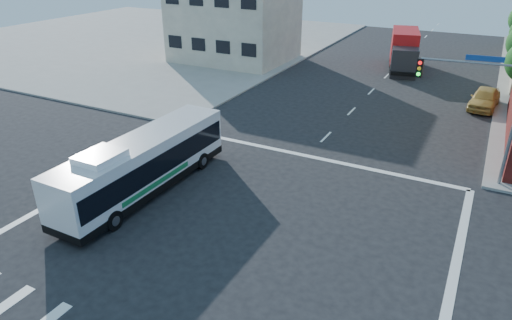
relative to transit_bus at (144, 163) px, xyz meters
The scene contains 7 objects.
ground 6.39m from the transit_bus, 12.94° to the right, with size 120.00×120.00×0.00m, color black.
sidewalk_nw 44.41m from the transit_bus, 130.76° to the left, with size 50.00×50.00×0.15m, color gray.
building_west 30.73m from the transit_bus, 111.04° to the left, with size 12.06×10.06×8.00m.
signal_mast_ne 18.01m from the transit_bus, 31.45° to the left, with size 7.91×1.13×8.07m.
transit_bus is the anchor object (origin of this frame).
box_truck 33.79m from the transit_bus, 78.43° to the left, with size 4.28×8.96×3.88m.
parked_car 27.80m from the transit_bus, 56.80° to the left, with size 1.96×4.86×1.66m, color gold.
Camera 1 is at (9.17, -14.98, 12.11)m, focal length 32.00 mm.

